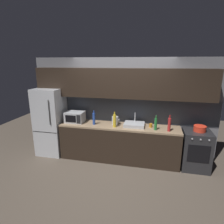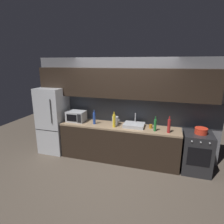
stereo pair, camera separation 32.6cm
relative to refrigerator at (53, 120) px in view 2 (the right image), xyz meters
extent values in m
plane|color=#4C4238|center=(1.82, -0.90, -0.87)|extent=(10.00, 10.00, 0.00)
cube|color=slate|center=(1.82, 0.40, 0.38)|extent=(4.63, 0.10, 2.50)
cube|color=#3D424C|center=(1.82, 0.35, 0.33)|extent=(4.63, 0.01, 0.60)
cube|color=black|center=(1.82, 0.18, 1.03)|extent=(4.26, 0.34, 0.70)
cube|color=black|center=(1.82, 0.00, -0.44)|extent=(2.89, 0.60, 0.86)
cube|color=#8C7256|center=(1.82, 0.00, 0.01)|extent=(2.89, 0.60, 0.04)
cube|color=#B7BABF|center=(0.00, 0.00, 0.00)|extent=(0.68, 0.66, 1.74)
cube|color=black|center=(0.00, -0.33, -0.17)|extent=(0.67, 0.00, 0.01)
cylinder|color=#333333|center=(0.19, -0.35, 0.35)|extent=(0.02, 0.02, 0.61)
cube|color=#232326|center=(3.61, 0.00, -0.42)|extent=(0.60, 0.60, 0.90)
cube|color=black|center=(3.61, -0.30, -0.38)|extent=(0.45, 0.01, 0.40)
cylinder|color=#B2B2B7|center=(3.44, -0.31, -0.04)|extent=(0.03, 0.02, 0.03)
cylinder|color=#B2B2B7|center=(3.61, -0.31, -0.04)|extent=(0.03, 0.02, 0.03)
cylinder|color=#B2B2B7|center=(3.77, -0.31, -0.04)|extent=(0.03, 0.02, 0.03)
cube|color=#A8AAAF|center=(0.68, 0.02, 0.16)|extent=(0.46, 0.34, 0.27)
cube|color=black|center=(0.64, -0.15, 0.16)|extent=(0.28, 0.01, 0.18)
cube|color=black|center=(0.85, -0.15, 0.16)|extent=(0.10, 0.01, 0.22)
cube|color=#ADAFB5|center=(2.19, 0.03, 0.07)|extent=(0.48, 0.38, 0.08)
cylinder|color=silver|center=(2.19, 0.16, 0.22)|extent=(0.02, 0.02, 0.22)
cylinder|color=#B7BABF|center=(1.71, 0.05, 0.13)|extent=(0.16, 0.16, 0.20)
sphere|color=black|center=(1.71, 0.05, 0.24)|extent=(0.02, 0.02, 0.02)
cone|color=#B7BABF|center=(1.81, 0.05, 0.17)|extent=(0.03, 0.03, 0.05)
cylinder|color=#234299|center=(1.21, -0.05, 0.17)|extent=(0.07, 0.07, 0.29)
cylinder|color=#234299|center=(1.21, -0.05, 0.35)|extent=(0.03, 0.03, 0.07)
cylinder|color=#1E6B2D|center=(2.68, -0.12, 0.16)|extent=(0.06, 0.06, 0.27)
cylinder|color=#1E6B2D|center=(2.68, -0.12, 0.33)|extent=(0.02, 0.02, 0.07)
cylinder|color=#A82323|center=(2.98, -0.14, 0.18)|extent=(0.07, 0.07, 0.30)
cylinder|color=#A82323|center=(2.98, -0.14, 0.36)|extent=(0.02, 0.02, 0.07)
cylinder|color=gold|center=(1.74, -0.13, 0.18)|extent=(0.07, 0.07, 0.30)
cylinder|color=gold|center=(1.74, -0.13, 0.36)|extent=(0.03, 0.03, 0.07)
cylinder|color=#B27019|center=(2.58, 0.04, 0.07)|extent=(0.07, 0.07, 0.09)
cylinder|color=red|center=(3.64, 0.00, 0.08)|extent=(0.26, 0.26, 0.11)
cylinder|color=red|center=(3.64, 0.00, 0.15)|extent=(0.26, 0.26, 0.02)
camera|label=1|loc=(2.60, -4.24, 1.52)|focal=30.08mm
camera|label=2|loc=(2.91, -4.15, 1.52)|focal=30.08mm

